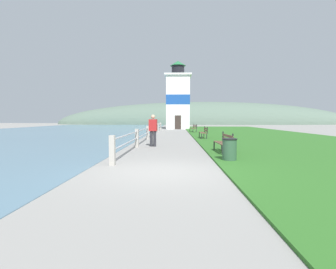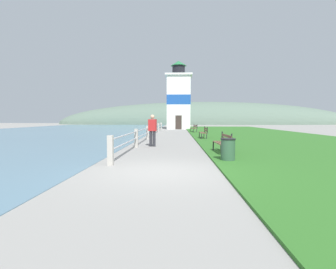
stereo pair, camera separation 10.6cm
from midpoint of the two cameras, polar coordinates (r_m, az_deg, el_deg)
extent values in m
plane|color=gray|center=(7.72, -1.47, -8.12)|extent=(160.00, 160.00, 0.00)
cube|color=#2D6623|center=(25.31, 18.88, -0.14)|extent=(12.00, 49.88, 0.06)
cube|color=slate|center=(28.37, -29.31, -0.07)|extent=(24.00, 79.82, 0.01)
cube|color=#A8A399|center=(8.88, -12.09, -3.40)|extent=(0.18, 0.18, 1.00)
cube|color=#A8A399|center=(14.20, -6.72, -0.78)|extent=(0.18, 0.18, 1.00)
cube|color=#A8A399|center=(19.60, -4.29, 0.41)|extent=(0.18, 0.18, 1.00)
cube|color=#A8A399|center=(25.02, -2.91, 1.09)|extent=(0.18, 0.18, 1.00)
cube|color=#A8A399|center=(30.46, -2.02, 1.52)|extent=(0.18, 0.18, 1.00)
cube|color=#A8A399|center=(35.89, -1.41, 1.82)|extent=(0.18, 0.18, 1.00)
cylinder|color=#B2B2B7|center=(22.30, -3.52, 1.69)|extent=(0.06, 27.27, 0.06)
cylinder|color=#B2B2B7|center=(22.31, -3.52, 0.79)|extent=(0.06, 27.27, 0.06)
cube|color=brown|center=(11.80, 11.06, -1.84)|extent=(0.21, 1.78, 0.04)
cube|color=brown|center=(11.83, 11.76, -1.83)|extent=(0.21, 1.78, 0.04)
cube|color=brown|center=(11.86, 12.45, -1.83)|extent=(0.21, 1.78, 0.04)
cube|color=brown|center=(11.86, 12.88, -0.29)|extent=(0.15, 1.78, 0.11)
cube|color=brown|center=(11.87, 12.87, -1.05)|extent=(0.15, 1.78, 0.11)
cube|color=black|center=(10.98, 11.79, -3.53)|extent=(0.05, 0.05, 0.45)
cube|color=black|center=(12.65, 10.06, -2.58)|extent=(0.05, 0.05, 0.45)
cube|color=black|center=(11.06, 13.67, -3.50)|extent=(0.05, 0.05, 0.45)
cube|color=black|center=(12.73, 11.69, -2.56)|extent=(0.05, 0.05, 0.45)
cube|color=black|center=(11.03, 13.95, -1.07)|extent=(0.05, 0.05, 0.49)
cube|color=black|center=(12.70, 11.94, -0.45)|extent=(0.05, 0.05, 0.49)
cube|color=brown|center=(20.19, 7.33, 0.40)|extent=(0.13, 1.80, 0.04)
cube|color=brown|center=(20.21, 7.74, 0.40)|extent=(0.13, 1.80, 0.04)
cube|color=brown|center=(20.23, 8.15, 0.40)|extent=(0.13, 1.80, 0.04)
cube|color=brown|center=(20.22, 8.41, 1.29)|extent=(0.08, 1.80, 0.11)
cube|color=brown|center=(20.23, 8.40, 0.85)|extent=(0.08, 1.80, 0.11)
cube|color=black|center=(19.34, 7.47, -0.47)|extent=(0.05, 0.05, 0.45)
cube|color=black|center=(21.07, 6.97, -0.14)|extent=(0.05, 0.05, 0.45)
cube|color=black|center=(19.38, 8.56, -0.47)|extent=(0.05, 0.05, 0.45)
cube|color=black|center=(21.11, 7.97, -0.14)|extent=(0.05, 0.05, 0.45)
cube|color=black|center=(19.36, 8.72, 0.92)|extent=(0.05, 0.05, 0.49)
cube|color=black|center=(21.09, 8.11, 1.14)|extent=(0.05, 0.05, 0.49)
cube|color=brown|center=(29.37, 5.36, 1.38)|extent=(0.36, 1.88, 0.04)
cube|color=brown|center=(29.40, 5.64, 1.38)|extent=(0.36, 1.88, 0.04)
cube|color=brown|center=(29.43, 5.92, 1.38)|extent=(0.36, 1.88, 0.04)
cube|color=brown|center=(29.44, 6.09, 1.99)|extent=(0.30, 1.88, 0.11)
cube|color=brown|center=(29.44, 6.09, 1.69)|extent=(0.30, 1.88, 0.11)
cube|color=black|center=(28.47, 5.63, 0.81)|extent=(0.06, 0.06, 0.45)
cube|color=black|center=(30.28, 4.96, 0.98)|extent=(0.06, 0.06, 0.45)
cube|color=black|center=(28.55, 6.36, 0.82)|extent=(0.06, 0.06, 0.45)
cube|color=black|center=(30.34, 5.65, 0.98)|extent=(0.06, 0.06, 0.45)
cube|color=black|center=(28.54, 6.46, 1.76)|extent=(0.06, 0.06, 0.49)
cube|color=black|center=(30.34, 5.74, 1.87)|extent=(0.06, 0.06, 0.49)
cube|color=white|center=(39.50, 2.39, 6.90)|extent=(3.41, 3.41, 7.79)
cube|color=#194799|center=(39.52, 2.39, 7.46)|extent=(3.45, 3.45, 1.40)
cube|color=white|center=(39.94, 2.40, 12.67)|extent=(3.93, 3.93, 0.25)
cylinder|color=black|center=(40.07, 2.40, 13.78)|extent=(1.88, 1.88, 1.32)
cone|color=#23703D|center=(40.27, 2.41, 15.21)|extent=(2.35, 2.35, 0.73)
cube|color=#332823|center=(37.71, 2.39, 2.66)|extent=(0.90, 0.06, 2.00)
cylinder|color=#28282D|center=(14.58, -3.55, -0.92)|extent=(0.16, 0.16, 0.86)
cylinder|color=#28282D|center=(14.52, -2.83, -0.93)|extent=(0.16, 0.16, 0.86)
cube|color=#B22323|center=(14.51, -3.20, 2.05)|extent=(0.47, 0.33, 0.65)
sphere|color=tan|center=(14.51, -3.21, 3.89)|extent=(0.23, 0.23, 0.23)
cylinder|color=#2D5138|center=(9.68, 13.23, -3.44)|extent=(0.50, 0.50, 0.80)
cylinder|color=black|center=(9.64, 13.26, -0.96)|extent=(0.54, 0.54, 0.04)
ellipsoid|color=#566B5B|center=(71.22, 8.13, 2.22)|extent=(80.00, 16.00, 12.00)
camera|label=1|loc=(0.05, -89.85, 0.01)|focal=28.00mm
camera|label=2|loc=(0.05, 90.15, -0.01)|focal=28.00mm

